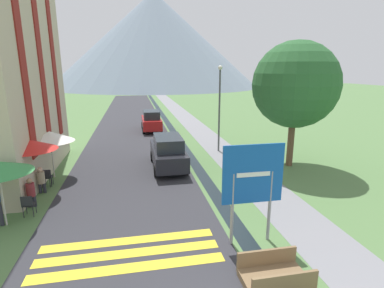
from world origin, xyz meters
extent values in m
plane|color=#517542|center=(0.00, 20.00, 0.00)|extent=(160.00, 160.00, 0.00)
cube|color=#2D2D33|center=(-2.50, 30.00, 0.00)|extent=(6.40, 60.00, 0.01)
cube|color=slate|center=(3.60, 30.00, 0.00)|extent=(2.20, 60.00, 0.01)
cube|color=black|center=(1.20, 30.00, 0.00)|extent=(0.60, 60.00, 0.00)
cube|color=yellow|center=(-2.50, 3.13, 0.01)|extent=(5.44, 0.44, 0.01)
cube|color=yellow|center=(-2.50, 3.83, 0.01)|extent=(5.44, 0.44, 0.01)
cube|color=yellow|center=(-2.50, 4.53, 0.01)|extent=(5.44, 0.44, 0.01)
cone|color=slate|center=(4.97, 90.84, 13.70)|extent=(61.91, 61.91, 27.39)
cube|color=maroon|center=(-6.53, 9.44, 6.39)|extent=(0.06, 0.70, 9.58)
cube|color=maroon|center=(-6.53, 12.00, 6.39)|extent=(0.06, 0.70, 9.58)
cube|color=maroon|center=(-6.53, 14.56, 6.39)|extent=(0.06, 0.70, 9.58)
cylinder|color=gray|center=(0.68, 3.78, 1.17)|extent=(0.10, 0.10, 2.35)
cylinder|color=gray|center=(1.92, 3.78, 1.17)|extent=(0.10, 0.10, 2.35)
cube|color=#1451AD|center=(1.30, 3.76, 2.30)|extent=(1.95, 0.05, 1.87)
cube|color=white|center=(1.30, 3.73, 2.30)|extent=(1.07, 0.02, 0.14)
cube|color=brown|center=(1.20, 1.80, 0.14)|extent=(1.70, 1.10, 0.12)
cube|color=brown|center=(1.20, 1.29, 0.43)|extent=(1.70, 0.08, 0.45)
cube|color=brown|center=(1.20, 2.31, 0.43)|extent=(1.70, 0.08, 0.45)
cube|color=brown|center=(0.43, 1.80, 0.04)|extent=(0.16, 0.99, 0.08)
cube|color=brown|center=(1.97, 1.80, 0.04)|extent=(0.16, 0.99, 0.08)
cube|color=black|center=(-0.40, 11.78, 0.72)|extent=(1.69, 4.50, 0.84)
cube|color=#23282D|center=(-0.40, 11.56, 1.48)|extent=(1.44, 2.47, 0.68)
cylinder|color=black|center=(-1.21, 13.18, 0.30)|extent=(0.18, 0.60, 0.60)
cylinder|color=black|center=(0.41, 13.18, 0.30)|extent=(0.18, 0.60, 0.60)
cylinder|color=black|center=(-1.21, 10.39, 0.30)|extent=(0.18, 0.60, 0.60)
cylinder|color=black|center=(0.41, 10.39, 0.30)|extent=(0.18, 0.60, 0.60)
cube|color=#A31919|center=(-0.66, 22.34, 0.72)|extent=(1.62, 4.06, 0.84)
cube|color=#23282D|center=(-0.66, 22.14, 1.48)|extent=(1.38, 2.23, 0.68)
cylinder|color=black|center=(-1.43, 23.60, 0.30)|extent=(0.18, 0.60, 0.60)
cylinder|color=black|center=(0.11, 23.60, 0.30)|extent=(0.18, 0.60, 0.60)
cylinder|color=black|center=(-1.43, 21.08, 0.30)|extent=(0.18, 0.60, 0.60)
cylinder|color=black|center=(0.11, 21.08, 0.30)|extent=(0.18, 0.60, 0.60)
cube|color=#232328|center=(-6.36, 10.03, 0.45)|extent=(0.40, 0.40, 0.04)
cube|color=#232328|center=(-6.36, 9.85, 0.65)|extent=(0.40, 0.04, 0.40)
cylinder|color=#232328|center=(-6.53, 10.20, 0.23)|extent=(0.03, 0.03, 0.45)
cylinder|color=#232328|center=(-6.19, 10.20, 0.23)|extent=(0.03, 0.03, 0.45)
cylinder|color=#232328|center=(-6.53, 9.86, 0.23)|extent=(0.03, 0.03, 0.45)
cylinder|color=#232328|center=(-6.19, 9.86, 0.23)|extent=(0.03, 0.03, 0.45)
cube|color=#232328|center=(-6.30, 10.07, 0.45)|extent=(0.40, 0.40, 0.04)
cube|color=#232328|center=(-6.30, 9.89, 0.65)|extent=(0.40, 0.04, 0.40)
cylinder|color=#232328|center=(-6.47, 10.24, 0.23)|extent=(0.03, 0.03, 0.45)
cylinder|color=#232328|center=(-6.13, 10.24, 0.23)|extent=(0.03, 0.03, 0.45)
cylinder|color=#232328|center=(-6.47, 9.90, 0.23)|extent=(0.03, 0.03, 0.45)
cylinder|color=#232328|center=(-6.13, 9.90, 0.23)|extent=(0.03, 0.03, 0.45)
cube|color=#232328|center=(-6.89, 8.60, 0.45)|extent=(0.40, 0.40, 0.04)
cube|color=#232328|center=(-6.89, 8.42, 0.65)|extent=(0.40, 0.04, 0.40)
cylinder|color=#232328|center=(-7.06, 8.77, 0.23)|extent=(0.03, 0.03, 0.45)
cylinder|color=#232328|center=(-6.72, 8.77, 0.23)|extent=(0.03, 0.03, 0.45)
cylinder|color=#232328|center=(-7.06, 8.43, 0.23)|extent=(0.03, 0.03, 0.45)
cylinder|color=#232328|center=(-6.72, 8.43, 0.23)|extent=(0.03, 0.03, 0.45)
cube|color=#232328|center=(-6.21, 7.03, 0.45)|extent=(0.40, 0.40, 0.04)
cube|color=#232328|center=(-6.21, 6.85, 0.65)|extent=(0.40, 0.04, 0.40)
cylinder|color=#232328|center=(-6.38, 7.20, 0.23)|extent=(0.03, 0.03, 0.45)
cylinder|color=#232328|center=(-6.04, 7.20, 0.23)|extent=(0.03, 0.03, 0.45)
cylinder|color=#232328|center=(-6.38, 6.86, 0.23)|extent=(0.03, 0.03, 0.45)
cylinder|color=#232328|center=(-6.04, 6.86, 0.23)|extent=(0.03, 0.03, 0.45)
cylinder|color=#B7B2A8|center=(-6.80, 6.41, 1.13)|extent=(0.06, 0.06, 2.27)
cylinder|color=#B7B2A8|center=(-6.59, 9.11, 1.18)|extent=(0.06, 0.06, 2.37)
cone|color=red|center=(-6.59, 9.11, 2.27)|extent=(2.23, 2.23, 0.45)
cylinder|color=#B7B2A8|center=(-6.32, 11.25, 1.12)|extent=(0.06, 0.06, 2.25)
cone|color=silver|center=(-6.32, 11.25, 2.15)|extent=(2.31, 2.31, 0.51)
cylinder|color=#282833|center=(-6.94, 6.41, 0.46)|extent=(0.14, 0.14, 0.91)
cylinder|color=#282833|center=(-6.44, 7.81, 0.23)|extent=(0.14, 0.14, 0.46)
cylinder|color=#282833|center=(-6.26, 7.81, 0.23)|extent=(0.14, 0.14, 0.46)
cylinder|color=maroon|center=(-6.35, 7.81, 0.73)|extent=(0.32, 0.32, 0.55)
sphere|color=#9E755B|center=(-6.35, 7.81, 1.11)|extent=(0.22, 0.22, 0.22)
cylinder|color=#282833|center=(-6.44, 9.23, 0.23)|extent=(0.14, 0.14, 0.46)
cylinder|color=#282833|center=(-6.26, 9.23, 0.23)|extent=(0.14, 0.14, 0.46)
cylinder|color=gray|center=(-6.35, 9.23, 0.73)|extent=(0.32, 0.32, 0.54)
sphere|color=beige|center=(-6.35, 9.23, 1.10)|extent=(0.22, 0.22, 0.22)
cylinder|color=#515156|center=(3.36, 14.59, 2.68)|extent=(0.12, 0.12, 5.35)
sphere|color=silver|center=(3.36, 14.59, 5.47)|extent=(0.28, 0.28, 0.28)
cylinder|color=brown|center=(6.49, 10.77, 1.29)|extent=(0.36, 0.36, 2.58)
sphere|color=#285B2D|center=(6.49, 10.77, 4.57)|extent=(4.68, 4.68, 4.68)
camera|label=1|loc=(-2.17, -4.31, 5.40)|focal=28.00mm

